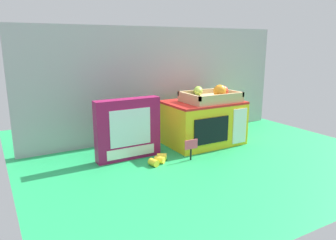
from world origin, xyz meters
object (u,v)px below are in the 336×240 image
toy_microwave (203,122)px  food_groups_crate (212,96)px  price_sign (191,147)px  loose_toy_banana (158,160)px  cookie_set_box (128,129)px

toy_microwave → food_groups_crate: 0.15m
price_sign → loose_toy_banana: size_ratio=0.85×
toy_microwave → loose_toy_banana: size_ratio=3.44×
toy_microwave → price_sign: 0.29m
cookie_set_box → price_sign: cookie_set_box is taller
price_sign → loose_toy_banana: (-0.15, 0.04, -0.05)m
food_groups_crate → toy_microwave: bearing=133.3°
toy_microwave → food_groups_crate: food_groups_crate is taller
toy_microwave → cookie_set_box: bearing=-176.9°
cookie_set_box → loose_toy_banana: bearing=-53.4°
toy_microwave → price_sign: (-0.20, -0.19, -0.05)m
food_groups_crate → price_sign: (-0.23, -0.16, -0.20)m
food_groups_crate → price_sign: bearing=-145.6°
toy_microwave → cookie_set_box: 0.45m
cookie_set_box → loose_toy_banana: (0.09, -0.13, -0.13)m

